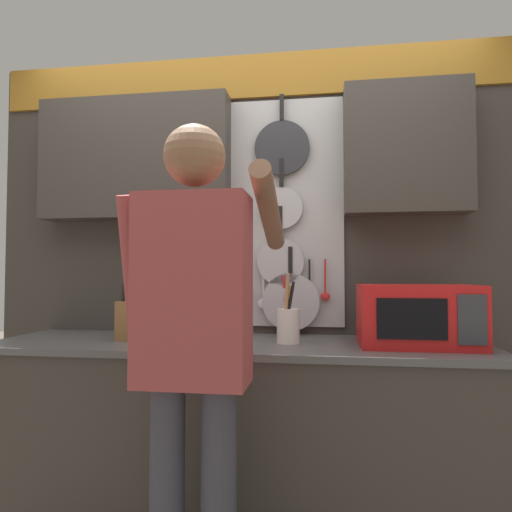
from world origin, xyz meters
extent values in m
cube|color=#38332D|center=(0.00, 0.00, 0.45)|extent=(2.24, 0.63, 0.91)
cube|color=#4C4C4C|center=(0.00, 0.00, 0.92)|extent=(2.27, 0.66, 0.03)
cube|color=#38332D|center=(0.00, 0.33, 1.22)|extent=(2.84, 0.04, 2.44)
cube|color=#99661E|center=(0.00, 0.30, 2.32)|extent=(2.80, 0.02, 0.24)
cube|color=#38332D|center=(-0.60, 0.23, 1.87)|extent=(1.04, 0.16, 0.65)
cube|color=#38332D|center=(0.82, 0.23, 1.87)|extent=(0.61, 0.16, 0.65)
cube|color=#B2B2B2|center=(0.21, 0.30, 1.58)|extent=(0.60, 0.01, 1.20)
cylinder|color=#2D2D33|center=(0.19, 0.28, 1.92)|extent=(0.29, 0.02, 0.29)
cube|color=black|center=(0.19, 0.27, 2.13)|extent=(0.02, 0.02, 0.14)
cylinder|color=#B7B7BC|center=(0.19, 0.28, 1.60)|extent=(0.22, 0.02, 0.22)
cube|color=black|center=(0.19, 0.27, 1.78)|extent=(0.02, 0.02, 0.15)
cylinder|color=#B7B7BC|center=(0.18, 0.28, 1.31)|extent=(0.25, 0.02, 0.25)
cube|color=black|center=(0.18, 0.27, 1.52)|extent=(0.02, 0.02, 0.17)
cylinder|color=#B7B7BC|center=(0.24, 0.28, 1.11)|extent=(0.30, 0.02, 0.30)
cube|color=black|center=(0.24, 0.27, 1.32)|extent=(0.02, 0.02, 0.14)
cylinder|color=silver|center=(0.01, 0.28, 1.24)|extent=(0.01, 0.01, 0.16)
ellipsoid|color=silver|center=(0.01, 0.28, 1.15)|extent=(0.06, 0.01, 0.05)
cylinder|color=silver|center=(0.09, 0.28, 1.22)|extent=(0.01, 0.01, 0.21)
ellipsoid|color=silver|center=(0.09, 0.28, 1.10)|extent=(0.06, 0.01, 0.05)
cylinder|color=silver|center=(0.17, 0.28, 1.21)|extent=(0.01, 0.01, 0.24)
ellipsoid|color=silver|center=(0.17, 0.28, 1.08)|extent=(0.05, 0.01, 0.04)
cylinder|color=silver|center=(0.25, 0.28, 1.21)|extent=(0.01, 0.01, 0.22)
ellipsoid|color=silver|center=(0.25, 0.28, 1.09)|extent=(0.05, 0.01, 0.05)
cylinder|color=black|center=(0.33, 0.28, 1.22)|extent=(0.01, 0.01, 0.21)
ellipsoid|color=black|center=(0.33, 0.28, 1.11)|extent=(0.04, 0.01, 0.04)
cylinder|color=red|center=(0.41, 0.28, 1.24)|extent=(0.01, 0.01, 0.18)
ellipsoid|color=red|center=(0.41, 0.28, 1.14)|extent=(0.05, 0.01, 0.04)
cube|color=red|center=(0.81, -0.01, 1.07)|extent=(0.50, 0.34, 0.27)
cube|color=black|center=(0.75, -0.19, 1.07)|extent=(0.27, 0.01, 0.17)
cube|color=#333338|center=(0.98, -0.19, 1.07)|extent=(0.11, 0.01, 0.20)
cube|color=brown|center=(-0.50, -0.01, 1.03)|extent=(0.12, 0.16, 0.19)
cylinder|color=black|center=(-0.53, -0.05, 1.16)|extent=(0.02, 0.03, 0.08)
cylinder|color=black|center=(-0.52, -0.05, 1.16)|extent=(0.02, 0.03, 0.08)
cylinder|color=black|center=(-0.50, -0.05, 1.15)|extent=(0.02, 0.03, 0.06)
cylinder|color=black|center=(-0.49, -0.05, 1.16)|extent=(0.02, 0.03, 0.07)
cylinder|color=black|center=(-0.47, -0.05, 1.16)|extent=(0.02, 0.03, 0.08)
cylinder|color=black|center=(-0.46, -0.05, 1.15)|extent=(0.02, 0.03, 0.06)
cylinder|color=white|center=(0.24, -0.01, 1.01)|extent=(0.10, 0.10, 0.15)
cylinder|color=tan|center=(0.24, -0.01, 1.10)|extent=(0.05, 0.04, 0.20)
cylinder|color=silver|center=(0.23, -0.02, 1.12)|extent=(0.03, 0.03, 0.23)
cylinder|color=tan|center=(0.24, -0.04, 1.12)|extent=(0.03, 0.02, 0.25)
cylinder|color=black|center=(0.25, -0.02, 1.11)|extent=(0.05, 0.03, 0.22)
cylinder|color=silver|center=(0.24, -0.01, 1.09)|extent=(0.05, 0.04, 0.19)
cylinder|color=red|center=(0.23, 0.00, 1.12)|extent=(0.04, 0.06, 0.24)
cylinder|color=silver|center=(0.24, -0.01, 1.13)|extent=(0.02, 0.01, 0.26)
cube|color=#993D3D|center=(-0.04, -0.56, 1.20)|extent=(0.38, 0.22, 0.65)
sphere|color=brown|center=(-0.04, -0.56, 1.66)|extent=(0.22, 0.22, 0.22)
cylinder|color=#993D3D|center=(-0.27, -0.53, 1.24)|extent=(0.08, 0.21, 0.58)
cylinder|color=brown|center=(0.19, -0.29, 1.50)|extent=(0.08, 0.57, 0.29)
camera|label=1|loc=(0.40, -2.09, 1.25)|focal=32.00mm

